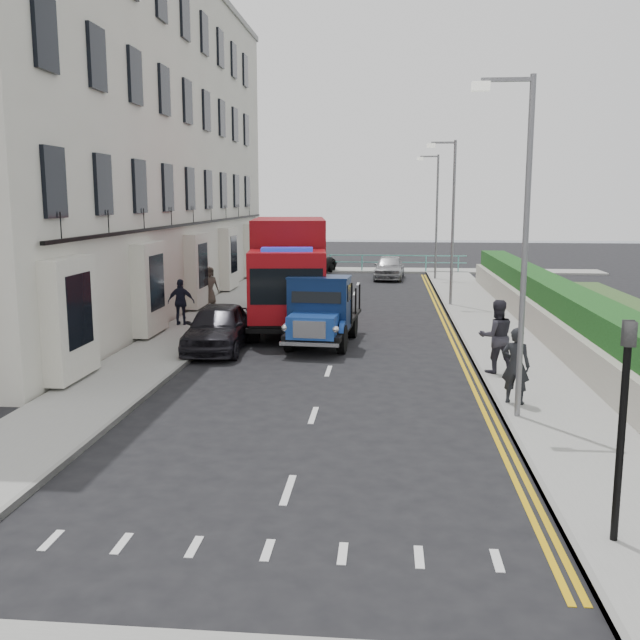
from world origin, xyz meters
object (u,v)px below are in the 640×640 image
Objects in this scene: lamp_near at (520,230)px; lamp_far at (435,210)px; bedford_lorry at (320,315)px; red_lorry at (289,270)px; parked_car_front at (218,327)px; pedestrian_east_near at (516,366)px; lamp_mid at (450,213)px.

lamp_near is 26.00m from lamp_far.
red_lorry is at bearing 116.53° from bedford_lorry.
lamp_far is 21.35m from parked_car_front.
lamp_far is at bearing 80.67° from bedford_lorry.
pedestrian_east_near is at bearing -46.80° from bedford_lorry.
lamp_near is 1.00× the size of lamp_mid.
lamp_mid is at bearing 33.99° from red_lorry.
lamp_far is 16.57m from red_lorry.
red_lorry is 4.83m from parked_car_front.
bedford_lorry is (-4.69, 7.10, -2.98)m from lamp_near.
pedestrian_east_near is (0.22, -15.05, -3.02)m from lamp_mid.
red_lorry is 11.73m from pedestrian_east_near.
parked_car_front is at bearing -162.40° from bedford_lorry.
lamp_mid reaches higher than red_lorry.
parked_car_front is at bearing -111.63° from lamp_far.
lamp_mid is 4.09× the size of pedestrian_east_near.
lamp_mid reaches higher than parked_car_front.
lamp_mid is at bearing 48.92° from parked_car_front.
pedestrian_east_near reaches higher than parked_car_front.
bedford_lorry is 2.81× the size of pedestrian_east_near.
bedford_lorry reaches higher than parked_car_front.
parked_car_front is at bearing -128.98° from lamp_mid.
red_lorry is (-6.15, -15.26, -1.93)m from lamp_far.
lamp_mid is 15.35m from pedestrian_east_near.
red_lorry reaches higher than pedestrian_east_near.
parked_car_front is 2.47× the size of pedestrian_east_near.
bedford_lorry is (-4.69, -8.90, -2.98)m from lamp_mid.
lamp_mid is (0.00, 16.00, 0.00)m from lamp_near.
lamp_mid is 10.49m from bedford_lorry.
lamp_far is at bearing -67.24° from pedestrian_east_near.
lamp_mid reaches higher than pedestrian_east_near.
bedford_lorry is at bearing -29.15° from pedestrian_east_near.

